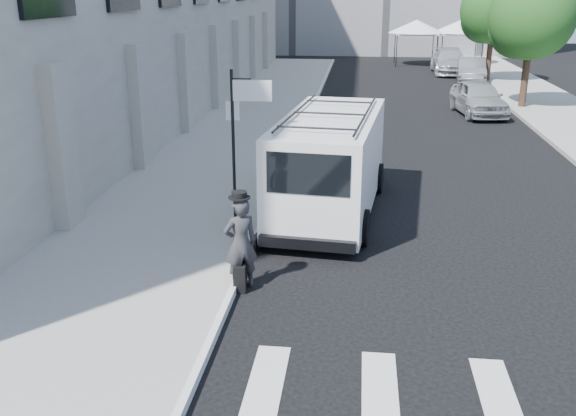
% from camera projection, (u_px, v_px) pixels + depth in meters
% --- Properties ---
extents(ground, '(120.00, 120.00, 0.00)m').
position_uv_depth(ground, '(343.00, 295.00, 11.66)').
color(ground, black).
rests_on(ground, ground).
extents(sidewalk_left, '(4.50, 48.00, 0.15)m').
position_uv_depth(sidewalk_left, '(254.00, 119.00, 27.13)').
color(sidewalk_left, gray).
rests_on(sidewalk_left, ground).
extents(sidewalk_right, '(4.00, 56.00, 0.15)m').
position_uv_depth(sidewalk_right, '(553.00, 109.00, 29.48)').
color(sidewalk_right, gray).
rests_on(sidewalk_right, ground).
extents(sign_pole, '(1.03, 0.07, 3.50)m').
position_uv_depth(sign_pole, '(243.00, 115.00, 14.06)').
color(sign_pole, black).
rests_on(sign_pole, sidewalk_left).
extents(tree_near, '(3.80, 3.83, 6.03)m').
position_uv_depth(tree_near, '(529.00, 20.00, 28.52)').
color(tree_near, black).
rests_on(tree_near, ground).
extents(tree_far, '(3.80, 3.83, 6.03)m').
position_uv_depth(tree_far, '(491.00, 13.00, 36.98)').
color(tree_far, black).
rests_on(tree_far, ground).
extents(tent_left, '(4.00, 4.00, 3.20)m').
position_uv_depth(tent_left, '(416.00, 27.00, 46.08)').
color(tent_left, black).
rests_on(tent_left, ground).
extents(tent_right, '(4.00, 4.00, 3.20)m').
position_uv_depth(tent_right, '(461.00, 27.00, 46.21)').
color(tent_right, black).
rests_on(tent_right, ground).
extents(businessman, '(0.76, 0.69, 1.75)m').
position_uv_depth(businessman, '(240.00, 244.00, 11.71)').
color(businessman, '#333335').
rests_on(businessman, ground).
extents(briefcase, '(0.20, 0.45, 0.34)m').
position_uv_depth(briefcase, '(257.00, 243.00, 13.62)').
color(briefcase, black).
rests_on(briefcase, ground).
extents(suitcase, '(0.25, 0.37, 0.99)m').
position_uv_depth(suitcase, '(240.00, 277.00, 11.78)').
color(suitcase, black).
rests_on(suitcase, ground).
extents(cargo_van, '(2.79, 6.65, 2.43)m').
position_uv_depth(cargo_van, '(331.00, 162.00, 15.74)').
color(cargo_van, white).
rests_on(cargo_van, ground).
extents(parked_car_a, '(2.29, 4.58, 1.50)m').
position_uv_depth(parked_car_a, '(478.00, 98.00, 28.18)').
color(parked_car_a, '#A3A7AB').
rests_on(parked_car_a, ground).
extents(parked_car_b, '(2.01, 4.59, 1.47)m').
position_uv_depth(parked_car_b, '(471.00, 70.00, 37.82)').
color(parked_car_b, slate).
rests_on(parked_car_b, ground).
extents(parked_car_c, '(2.18, 5.30, 1.53)m').
position_uv_depth(parked_car_c, '(449.00, 62.00, 42.00)').
color(parked_car_c, '#A4A7AC').
rests_on(parked_car_c, ground).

